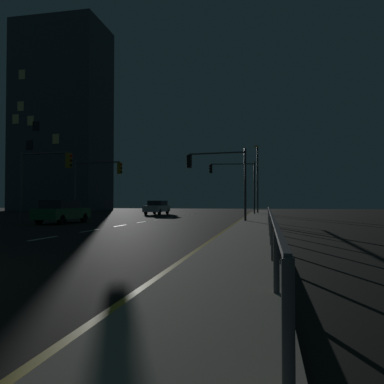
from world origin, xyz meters
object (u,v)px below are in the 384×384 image
Objects in this scene: traffic_light_far_left at (44,171)px; traffic_light_near_left at (96,177)px; street_lamp_across_street at (257,173)px; car at (62,211)px; building_distant at (63,118)px; traffic_light_near_right at (218,170)px; car_oncoming at (157,207)px; traffic_light_mid_right at (235,177)px.

traffic_light_near_left reaches higher than traffic_light_far_left.
traffic_light_near_left is 20.15m from street_lamp_across_street.
car is 0.57× the size of street_lamp_across_street.
building_distant is at bearing 158.34° from street_lamp_across_street.
street_lamp_across_street reaches higher than traffic_light_far_left.
traffic_light_near_right reaches higher than traffic_light_far_left.
traffic_light_near_right is at bearing -97.41° from street_lamp_across_street.
building_distant is (-20.10, 34.57, 14.71)m from car.
car is 18.54m from car_oncoming.
building_distant is (-32.56, 12.93, 10.70)m from street_lamp_across_street.
car is at bearing -84.90° from traffic_light_near_left.
traffic_light_mid_right is 1.17× the size of traffic_light_far_left.
traffic_light_near_right reaches higher than car_oncoming.
traffic_light_near_right is 44.90m from building_distant.
traffic_light_near_right is 18.33m from street_lamp_across_street.
traffic_light_near_left is at bearing 95.10° from car.
traffic_light_far_left is at bearing -95.92° from car_oncoming.
car_oncoming is at bearing 81.90° from traffic_light_near_left.
building_distant reaches higher than car_oncoming.
traffic_light_near_right reaches higher than traffic_light_near_left.
traffic_light_mid_right is 1.15× the size of traffic_light_near_left.
traffic_light_near_right is at bearing 19.11° from car.
traffic_light_near_right is (10.09, 3.50, 2.90)m from car.
street_lamp_across_street is (12.45, 21.64, 4.01)m from car.
traffic_light_near_right is at bearing -45.82° from building_distant.
traffic_light_near_left reaches higher than car.
building_distant is at bearing 152.00° from traffic_light_mid_right.
car_oncoming is at bearing 120.74° from traffic_light_near_right.
building_distant is (-30.16, 16.03, 11.30)m from traffic_light_mid_right.
traffic_light_far_left is at bearing -134.56° from car.
traffic_light_near_right is (0.04, -15.03, -0.50)m from traffic_light_mid_right.
traffic_light_near_left is (-1.73, -12.19, 2.74)m from car_oncoming.
traffic_light_far_left is 0.98× the size of traffic_light_near_left.
street_lamp_across_street reaches higher than traffic_light_near_right.
traffic_light_near_right is at bearing 21.68° from traffic_light_far_left.
traffic_light_mid_right is (10.06, 18.53, 3.41)m from car.
traffic_light_near_right is (8.92, -15.00, 2.90)m from car_oncoming.
street_lamp_across_street is at bearing 82.59° from traffic_light_near_right.
traffic_light_mid_right reaches higher than car.
traffic_light_near_left is (-0.56, 6.31, 2.74)m from car.
car is at bearing -93.62° from car_oncoming.
traffic_light_near_left is 0.64× the size of street_lamp_across_street.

